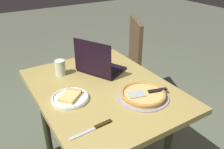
# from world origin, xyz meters

# --- Properties ---
(dining_table) EXTENTS (1.06, 0.82, 0.74)m
(dining_table) POSITION_xyz_m (0.00, 0.00, 0.66)
(dining_table) COLOR tan
(dining_table) RESTS_ON ground_plane
(laptop) EXTENTS (0.37, 0.34, 0.26)m
(laptop) POSITION_xyz_m (-0.20, 0.08, 0.80)
(laptop) COLOR black
(laptop) RESTS_ON dining_table
(pizza_plate) EXTENTS (0.23, 0.23, 0.04)m
(pizza_plate) POSITION_xyz_m (0.02, -0.23, 0.76)
(pizza_plate) COLOR white
(pizza_plate) RESTS_ON dining_table
(pizza_tray) EXTENTS (0.31, 0.31, 0.04)m
(pizza_tray) POSITION_xyz_m (0.23, 0.15, 0.76)
(pizza_tray) COLOR #9B96A9
(pizza_tray) RESTS_ON dining_table
(table_knife) EXTENTS (0.03, 0.24, 0.01)m
(table_knife) POSITION_xyz_m (0.33, -0.23, 0.75)
(table_knife) COLOR silver
(table_knife) RESTS_ON dining_table
(drink_cup) EXTENTS (0.07, 0.07, 0.11)m
(drink_cup) POSITION_xyz_m (-0.31, -0.17, 0.80)
(drink_cup) COLOR silver
(drink_cup) RESTS_ON dining_table
(chair_near) EXTENTS (0.58, 0.58, 0.94)m
(chair_near) POSITION_xyz_m (-0.66, 0.62, 0.54)
(chair_near) COLOR brown
(chair_near) RESTS_ON ground_plane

